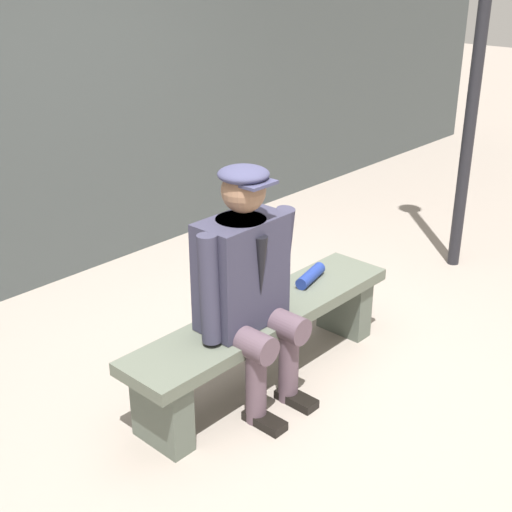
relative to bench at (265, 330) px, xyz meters
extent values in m
plane|color=gray|center=(0.00, 0.00, -0.32)|extent=(30.00, 30.00, 0.00)
cube|color=#575D50|center=(0.00, 0.00, 0.09)|extent=(1.81, 0.39, 0.07)
cube|color=#515A4F|center=(-0.76, 0.00, -0.13)|extent=(0.14, 0.33, 0.38)
cube|color=#515A4F|center=(0.76, 0.00, -0.13)|extent=(0.14, 0.33, 0.38)
cube|color=#333246|center=(0.19, 0.00, 0.42)|extent=(0.47, 0.26, 0.59)
cylinder|color=#1E2338|center=(0.19, 0.00, 0.69)|extent=(0.26, 0.26, 0.06)
cone|color=black|center=(0.19, 0.14, 0.50)|extent=(0.07, 0.07, 0.32)
sphere|color=#8C664C|center=(0.19, 0.02, 0.87)|extent=(0.22, 0.22, 0.22)
ellipsoid|color=#3A3A58|center=(0.19, 0.02, 0.95)|extent=(0.26, 0.26, 0.08)
cube|color=#3A3A58|center=(0.19, 0.12, 0.92)|extent=(0.18, 0.10, 0.02)
cylinder|color=#58444F|center=(0.06, 0.11, 0.13)|extent=(0.15, 0.41, 0.15)
cylinder|color=#58444F|center=(0.06, 0.22, -0.10)|extent=(0.11, 0.11, 0.45)
cube|color=black|center=(0.06, 0.28, -0.30)|extent=(0.10, 0.24, 0.05)
cylinder|color=#333246|center=(-0.08, 0.04, 0.43)|extent=(0.11, 0.17, 0.58)
cylinder|color=#58444F|center=(0.32, 0.11, 0.13)|extent=(0.15, 0.41, 0.15)
cylinder|color=#58444F|center=(0.32, 0.22, -0.10)|extent=(0.11, 0.11, 0.45)
cube|color=black|center=(0.32, 0.28, -0.30)|extent=(0.10, 0.24, 0.05)
cylinder|color=#333246|center=(0.45, 0.04, 0.43)|extent=(0.11, 0.12, 0.57)
cylinder|color=navy|center=(-0.45, -0.04, 0.16)|extent=(0.28, 0.14, 0.07)
cube|color=#404646|center=(0.00, -2.13, 0.84)|extent=(12.00, 0.24, 2.33)
cylinder|color=black|center=(-2.21, 0.01, 1.17)|extent=(0.09, 0.09, 2.99)
camera|label=1|loc=(2.54, 2.27, 1.95)|focal=49.20mm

